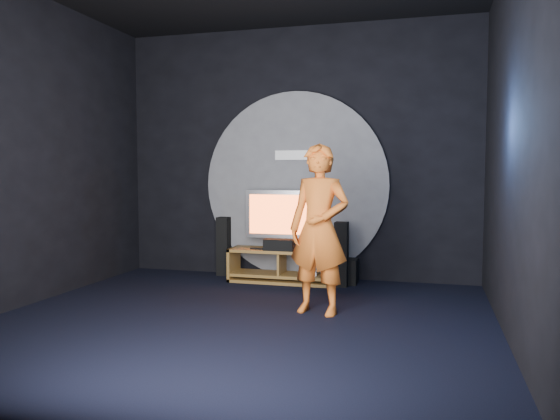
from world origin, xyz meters
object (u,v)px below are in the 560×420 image
object	(u,v)px
media_console	(282,268)
tv	(283,217)
subwoofer	(346,271)
player	(319,229)
tower_speaker_left	(224,246)
tower_speaker_right	(341,254)

from	to	relation	value
media_console	tv	bearing A→B (deg)	95.94
subwoofer	player	distance (m)	1.76
tv	subwoofer	bearing A→B (deg)	4.98
tower_speaker_left	subwoofer	size ratio (longest dim) A/B	2.54
tower_speaker_right	tv	bearing A→B (deg)	171.77
tv	tower_speaker_right	distance (m)	0.94
tv	tower_speaker_right	xyz separation A→B (m)	(0.81, -0.12, -0.46)
tower_speaker_right	player	xyz separation A→B (m)	(-0.01, -1.41, 0.47)
media_console	tower_speaker_right	bearing A→B (deg)	-3.58
tower_speaker_left	tower_speaker_right	distance (m)	1.79
media_console	tv	xyz separation A→B (m)	(-0.01, 0.07, 0.69)
tower_speaker_left	player	distance (m)	2.51
tv	tower_speaker_left	distance (m)	1.07
tv	tower_speaker_left	xyz separation A→B (m)	(-0.94, 0.21, -0.46)
media_console	tower_speaker_right	world-z (taller)	tower_speaker_right
media_console	tower_speaker_left	xyz separation A→B (m)	(-0.95, 0.27, 0.23)
tv	player	xyz separation A→B (m)	(0.80, -1.53, 0.01)
subwoofer	tower_speaker_left	bearing A→B (deg)	175.75
tower_speaker_left	tv	bearing A→B (deg)	-12.41
tower_speaker_left	tower_speaker_right	bearing A→B (deg)	-10.49
tv	media_console	bearing A→B (deg)	-84.06
media_console	tower_speaker_left	distance (m)	1.01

